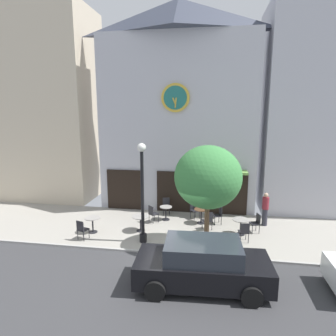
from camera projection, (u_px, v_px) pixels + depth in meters
The scene contains 21 objects.
ground_plane at pixel (170, 264), 10.92m from camera, with size 29.13×11.63×0.13m.
clock_building at pixel (178, 106), 16.44m from camera, with size 8.76×3.21×11.44m.
neighbor_building_left at pixel (46, 107), 18.82m from camera, with size 6.46×4.14×11.72m.
neighbor_building_right at pixel (317, 110), 16.58m from camera, with size 6.01×4.62×11.28m.
street_lamp at pixel (142, 193), 12.33m from camera, with size 0.36×0.36×4.32m.
street_tree at pixel (208, 177), 11.70m from camera, with size 2.71×2.44×4.29m.
cafe_table_center_right at pixel (93, 222), 13.63m from camera, with size 0.73×0.73×0.73m.
cafe_table_rightmost at pixel (141, 220), 13.78m from camera, with size 0.80×0.80×0.74m.
cafe_table_near_curb at pixel (166, 211), 15.22m from camera, with size 0.64×0.64×0.72m.
cafe_table_center at pixel (201, 213), 14.73m from camera, with size 0.71×0.71×0.76m.
cafe_table_leftmost at pixel (241, 223), 13.38m from camera, with size 0.76×0.76×0.74m.
cafe_chair_right_end at pixel (152, 213), 14.82m from camera, with size 0.56×0.56×0.90m.
cafe_chair_outer at pixel (244, 231), 12.59m from camera, with size 0.48×0.48×0.90m.
cafe_chair_near_lamp at pixel (208, 220), 13.89m from camera, with size 0.55×0.55×0.90m.
cafe_chair_facing_wall at pixel (82, 228), 12.84m from camera, with size 0.50×0.50×0.90m.
cafe_chair_mid_row at pixel (166, 205), 16.07m from camera, with size 0.48×0.48×0.90m.
cafe_chair_left_end at pixel (219, 214), 14.65m from camera, with size 0.51×0.51×0.90m.
cafe_chair_curbside at pixel (256, 222), 13.63m from camera, with size 0.50×0.50×0.90m.
cafe_chair_facing_street at pixel (194, 209), 15.44m from camera, with size 0.56×0.56×0.90m.
pedestrian_maroon at pixel (265, 209), 14.41m from camera, with size 0.39×0.39×1.67m.
parked_car_black at pixel (203, 264), 9.41m from camera, with size 4.39×2.20×1.55m.
Camera 1 is at (1.47, -10.59, 5.64)m, focal length 31.27 mm.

